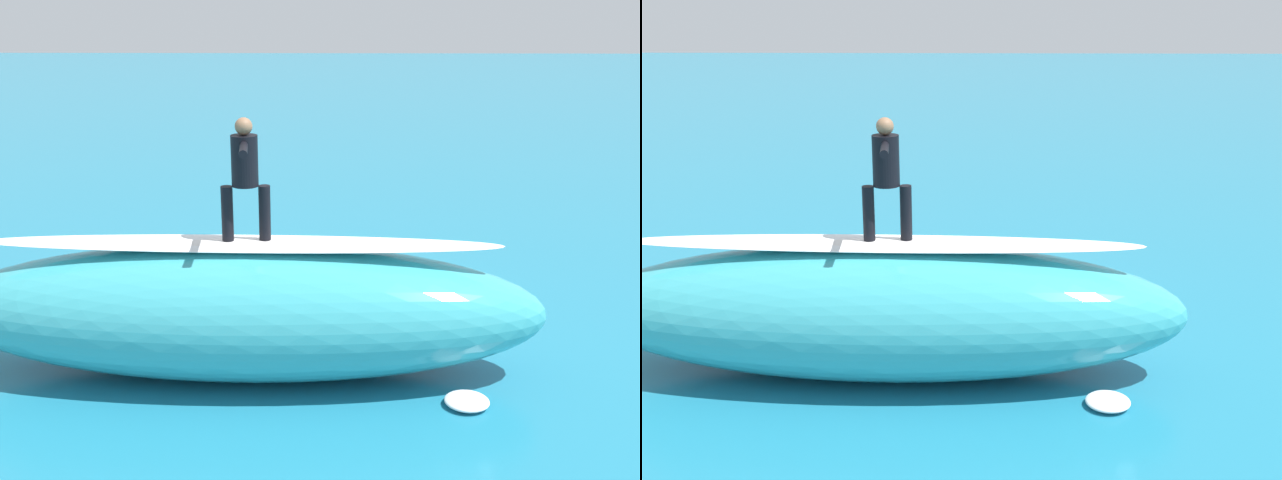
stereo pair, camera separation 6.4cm
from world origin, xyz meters
The scene contains 10 objects.
ground_plane centered at (0.00, 0.00, 0.00)m, with size 120.00×120.00×0.00m, color teal.
wave_crest centered at (0.51, 2.06, 0.94)m, with size 8.36×2.26×1.88m, color teal.
wave_foam_lip centered at (0.51, 2.06, 1.92)m, with size 7.10×0.79×0.08m, color white.
surfboard_riding centered at (0.43, 2.06, 1.93)m, with size 2.22×0.48×0.10m, color silver.
surfer_riding centered at (0.43, 2.06, 2.94)m, with size 0.65×1.57×1.65m.
surfboard_paddling centered at (-1.48, -1.44, 0.05)m, with size 2.04×0.56×0.10m, color #EAE5C6.
surfer_paddling centered at (-1.50, -1.56, 0.23)m, with size 0.53×1.63×0.29m.
foam_patch_near centered at (3.07, -1.10, 0.05)m, with size 0.69×0.56×0.11m, color white.
foam_patch_mid centered at (-2.49, 2.97, 0.07)m, with size 0.59×0.57×0.14m, color white.
foam_patch_far centered at (-2.64, -1.45, 0.09)m, with size 0.52×0.50×0.17m, color white.
Camera 1 is at (-0.73, 12.30, 5.16)m, focal length 44.80 mm.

